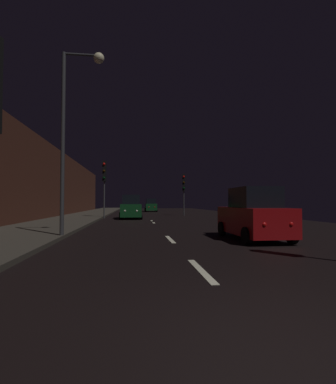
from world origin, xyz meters
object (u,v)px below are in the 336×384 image
Objects in this scene: car_approaching_headlights at (131,208)px; car_distant_taillights at (151,206)px; car_parked_right_near at (253,216)px; traffic_light_far_right at (184,186)px; streetlamp_overhead at (74,115)px; traffic_light_far_left at (104,176)px.

car_distant_taillights is at bearing 171.31° from car_approaching_headlights.
car_distant_taillights is (-2.00, 34.08, -0.01)m from car_parked_right_near.
car_distant_taillights is (2.93, 19.19, -0.04)m from car_approaching_headlights.
traffic_light_far_right is at bearing 133.34° from car_approaching_headlights.
streetlamp_overhead is 1.82× the size of car_approaching_headlights.
traffic_light_far_right is 0.87× the size of traffic_light_far_left.
traffic_light_far_left reaches higher than traffic_light_far_right.
streetlamp_overhead is at bearing -9.03° from car_approaching_headlights.
car_approaching_headlights reaches higher than car_parked_right_near.
car_parked_right_near is at bearing 31.02° from traffic_light_far_left.
car_approaching_headlights is 15.68m from car_parked_right_near.
car_approaching_headlights is 19.41m from car_distant_taillights.
streetlamp_overhead is 8.30m from car_parked_right_near.
car_parked_right_near reaches higher than car_distant_taillights.
car_parked_right_near is (7.39, -15.79, -2.92)m from traffic_light_far_left.
car_parked_right_near is at bearing -176.63° from car_distant_taillights.
streetlamp_overhead is at bearing 171.17° from car_distant_taillights.
car_parked_right_near is at bearing 7.40° from traffic_light_far_right.
car_approaching_headlights is 1.05× the size of car_distant_taillights.
streetlamp_overhead reaches higher than car_parked_right_near.
traffic_light_far_right is 1.14× the size of car_distant_taillights.
traffic_light_far_right is 9.36m from traffic_light_far_left.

